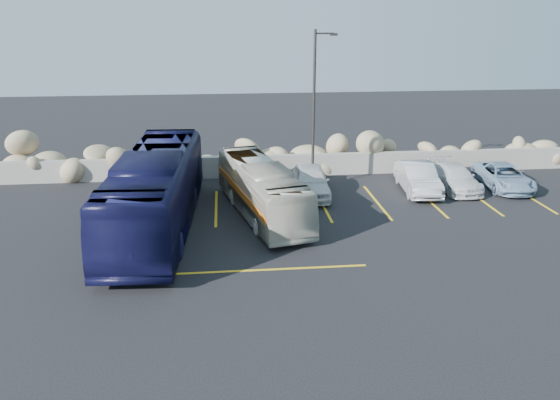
{
  "coord_description": "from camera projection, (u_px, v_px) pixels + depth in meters",
  "views": [
    {
      "loc": [
        -1.98,
        -17.46,
        8.79
      ],
      "look_at": [
        0.23,
        4.0,
        1.32
      ],
      "focal_mm": 35.0,
      "sensor_mm": 36.0,
      "label": 1
    }
  ],
  "objects": [
    {
      "name": "ground",
      "position": [
        285.0,
        272.0,
        19.48
      ],
      "size": [
        90.0,
        90.0,
        0.0
      ],
      "primitive_type": "plane",
      "color": "black",
      "rests_on": "ground"
    },
    {
      "name": "vintage_bus",
      "position": [
        262.0,
        189.0,
        24.59
      ],
      "size": [
        3.93,
        8.91,
        2.42
      ],
      "primitive_type": "imported",
      "rotation": [
        0.0,
        0.0,
        0.23
      ],
      "color": "#BBB9A9",
      "rests_on": "ground"
    },
    {
      "name": "riprap_pile",
      "position": [
        260.0,
        149.0,
        31.46
      ],
      "size": [
        54.0,
        2.8,
        2.6
      ],
      "primitive_type": null,
      "color": "tan",
      "rests_on": "ground"
    },
    {
      "name": "car_a",
      "position": [
        311.0,
        181.0,
        27.32
      ],
      "size": [
        2.1,
        4.54,
        1.5
      ],
      "primitive_type": "imported",
      "rotation": [
        0.0,
        0.0,
        -0.07
      ],
      "color": "silver",
      "rests_on": "ground"
    },
    {
      "name": "seawall",
      "position": [
        261.0,
        166.0,
        30.56
      ],
      "size": [
        60.0,
        0.4,
        1.2
      ],
      "primitive_type": "cube",
      "color": "gray",
      "rests_on": "ground"
    },
    {
      "name": "tour_coach",
      "position": [
        156.0,
        191.0,
        22.92
      ],
      "size": [
        3.41,
        12.1,
        3.34
      ],
      "primitive_type": "imported",
      "rotation": [
        0.0,
        0.0,
        -0.05
      ],
      "color": "#101036",
      "rests_on": "ground"
    },
    {
      "name": "car_d",
      "position": [
        504.0,
        177.0,
        28.54
      ],
      "size": [
        2.35,
        4.56,
        1.23
      ],
      "primitive_type": "imported",
      "rotation": [
        0.0,
        0.0,
        -0.07
      ],
      "color": "#839FBA",
      "rests_on": "ground"
    },
    {
      "name": "lamppost",
      "position": [
        315.0,
        107.0,
        27.25
      ],
      "size": [
        1.14,
        0.18,
        8.0
      ],
      "color": "#2E2B29",
      "rests_on": "ground"
    },
    {
      "name": "car_b",
      "position": [
        418.0,
        178.0,
        27.93
      ],
      "size": [
        1.94,
        4.59,
        1.47
      ],
      "primitive_type": "imported",
      "rotation": [
        0.0,
        0.0,
        -0.09
      ],
      "color": "silver",
      "rests_on": "ground"
    },
    {
      "name": "car_c",
      "position": [
        454.0,
        177.0,
        28.37
      ],
      "size": [
        1.82,
        4.3,
        1.24
      ],
      "primitive_type": "imported",
      "rotation": [
        0.0,
        0.0,
        0.02
      ],
      "color": "silver",
      "rests_on": "ground"
    },
    {
      "name": "parking_lines",
      "position": [
        371.0,
        213.0,
        25.16
      ],
      "size": [
        18.16,
        9.36,
        0.01
      ],
      "color": "gold",
      "rests_on": "ground"
    }
  ]
}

